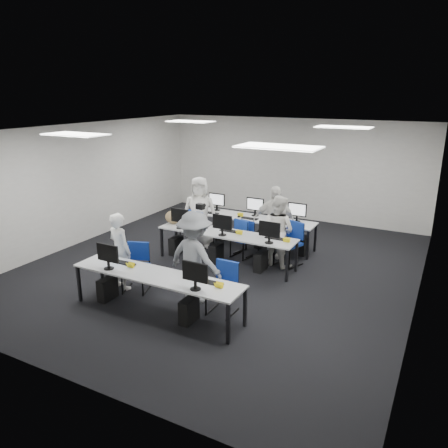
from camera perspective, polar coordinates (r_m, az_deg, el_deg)
The scene contains 23 objects.
room at distance 9.31m, azimuth -0.28°, elevation 2.99°, with size 9.00×9.02×3.00m.
ceiling_panels at distance 9.07m, azimuth -0.30°, elevation 12.13°, with size 5.20×4.60×0.02m.
desk_front at distance 7.66m, azimuth -8.82°, elevation -6.89°, with size 3.20×0.70×0.73m.
desk_mid at distance 9.71m, azimuth 0.28°, elevation -1.45°, with size 3.20×0.70×0.73m.
desk_back at distance 10.92m, azimuth 3.68°, elevation 0.61°, with size 3.20×0.70×0.73m.
equipment_front at distance 7.89m, azimuth -9.93°, elevation -8.80°, with size 2.51×0.41×1.19m.
equipment_mid at distance 9.89m, azimuth -0.76°, elevation -3.09°, with size 2.91×0.41×1.19m.
equipment_back at distance 10.96m, azimuth 4.60°, elevation -1.11°, with size 2.91×0.41×1.19m.
chair_0 at distance 8.75m, azimuth -11.36°, elevation -6.66°, with size 0.59×0.61×0.93m.
chair_1 at distance 7.76m, azimuth -0.19°, elevation -9.55°, with size 0.45×0.49×0.91m.
chair_2 at distance 10.87m, azimuth -4.14°, elevation -1.64°, with size 0.45×0.49×0.92m.
chair_3 at distance 10.27m, azimuth 2.45°, elevation -2.87°, with size 0.51×0.53×0.85m.
chair_4 at distance 9.89m, azimuth 8.47°, elevation -3.60°, with size 0.62×0.64×0.97m.
chair_5 at distance 10.94m, azimuth -3.07°, elevation -1.43°, with size 0.53×0.57×0.95m.
chair_6 at distance 10.44m, azimuth 2.91°, elevation -2.46°, with size 0.54×0.57×0.89m.
chair_7 at distance 10.11m, azimuth 6.91°, elevation -3.11°, with size 0.47×0.51×0.95m.
handbag at distance 10.41m, azimuth -6.68°, elevation 0.89°, with size 0.38×0.24×0.31m, color #9D8951.
student_0 at distance 8.74m, azimuth -13.42°, elevation -3.46°, with size 0.56×0.37×1.54m, color white.
student_1 at distance 9.70m, azimuth 7.07°, elevation -0.87°, with size 0.78×0.60×1.60m, color white.
student_2 at distance 10.82m, azimuth -3.19°, elevation 1.56°, with size 0.86×0.56×1.76m, color white.
student_3 at distance 10.17m, azimuth 6.55°, elevation 0.29°, with size 1.00×0.41×1.70m, color white.
photographer at distance 7.94m, azimuth -3.83°, elevation -4.42°, with size 1.12×0.64×1.73m, color slate.
dslr_camera at distance 7.78m, azimuth -3.12°, elevation 2.30°, with size 0.14×0.18×0.10m, color black.
Camera 1 is at (4.26, -7.97, 3.76)m, focal length 35.00 mm.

